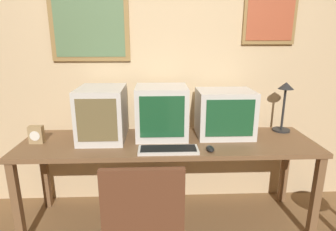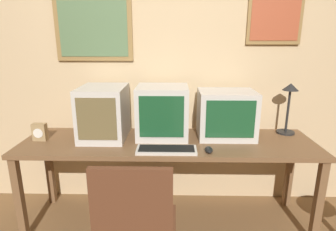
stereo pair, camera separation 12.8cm
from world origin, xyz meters
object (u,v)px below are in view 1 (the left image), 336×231
object	(u,v)px
monitor_left	(102,114)
monitor_center	(162,112)
monitor_right	(225,113)
desk_clock	(36,135)
keyboard_main	(168,150)
mouse_near_keyboard	(210,149)
desk_lamp	(285,99)

from	to	relation	value
monitor_left	monitor_center	world-z (taller)	same
monitor_center	monitor_right	size ratio (longest dim) A/B	0.93
desk_clock	monitor_right	bearing A→B (deg)	4.74
monitor_center	keyboard_main	bearing A→B (deg)	-82.80
monitor_center	keyboard_main	size ratio (longest dim) A/B	0.97
keyboard_main	mouse_near_keyboard	world-z (taller)	mouse_near_keyboard
monitor_left	desk_clock	size ratio (longest dim) A/B	3.19
keyboard_main	desk_lamp	distance (m)	1.14
mouse_near_keyboard	desk_lamp	size ratio (longest dim) A/B	0.25
monitor_center	mouse_near_keyboard	world-z (taller)	monitor_center
monitor_left	monitor_right	size ratio (longest dim) A/B	0.98
monitor_center	desk_lamp	xyz separation A→B (m)	(1.06, 0.10, 0.08)
mouse_near_keyboard	desk_clock	size ratio (longest dim) A/B	0.78
monitor_left	desk_clock	xyz separation A→B (m)	(-0.50, -0.09, -0.14)
monitor_left	mouse_near_keyboard	bearing A→B (deg)	-19.75
monitor_right	mouse_near_keyboard	xyz separation A→B (m)	(-0.18, -0.33, -0.18)
mouse_near_keyboard	desk_lamp	bearing A→B (deg)	30.91
monitor_center	desk_clock	world-z (taller)	monitor_center
monitor_right	mouse_near_keyboard	distance (m)	0.42
keyboard_main	mouse_near_keyboard	size ratio (longest dim) A/B	4.03
monitor_right	desk_lamp	distance (m)	0.55
monitor_left	monitor_center	size ratio (longest dim) A/B	1.05
monitor_center	desk_clock	size ratio (longest dim) A/B	3.03
monitor_center	mouse_near_keyboard	xyz separation A→B (m)	(0.35, -0.33, -0.19)
monitor_center	mouse_near_keyboard	distance (m)	0.52
keyboard_main	desk_lamp	xyz separation A→B (m)	(1.02, 0.42, 0.28)
keyboard_main	desk_clock	xyz separation A→B (m)	(-1.02, 0.21, 0.06)
monitor_left	desk_lamp	xyz separation A→B (m)	(1.53, 0.13, 0.08)
monitor_left	desk_lamp	distance (m)	1.54
monitor_center	mouse_near_keyboard	size ratio (longest dim) A/B	3.90
monitor_left	desk_lamp	size ratio (longest dim) A/B	1.03
mouse_near_keyboard	desk_clock	distance (m)	1.34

